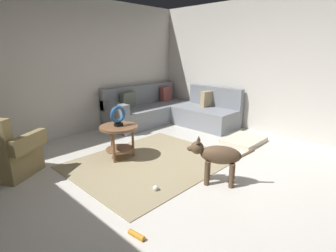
% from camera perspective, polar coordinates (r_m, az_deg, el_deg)
% --- Properties ---
extents(ground_plane, '(6.00, 6.00, 0.10)m').
position_cam_1_polar(ground_plane, '(3.57, 2.01, -12.67)').
color(ground_plane, silver).
extents(wall_back, '(6.00, 0.12, 2.70)m').
position_cam_1_polar(wall_back, '(5.54, -21.66, 11.77)').
color(wall_back, silver).
rests_on(wall_back, ground_plane).
extents(wall_right, '(0.12, 6.00, 2.70)m').
position_cam_1_polar(wall_right, '(5.68, 22.79, 11.74)').
color(wall_right, silver).
rests_on(wall_right, ground_plane).
extents(area_rug, '(2.30, 1.90, 0.01)m').
position_cam_1_polar(area_rug, '(4.09, -3.96, -7.94)').
color(area_rug, tan).
rests_on(area_rug, ground_plane).
extents(sectional_couch, '(2.20, 2.25, 0.88)m').
position_cam_1_polar(sectional_couch, '(6.12, 0.41, 3.18)').
color(sectional_couch, gray).
rests_on(sectional_couch, ground_plane).
extents(armchair, '(0.93, 0.99, 0.88)m').
position_cam_1_polar(armchair, '(4.17, -32.10, -5.30)').
color(armchair, olive).
rests_on(armchair, ground_plane).
extents(side_table, '(0.60, 0.60, 0.54)m').
position_cam_1_polar(side_table, '(4.18, -10.76, -1.60)').
color(side_table, brown).
rests_on(side_table, ground_plane).
extents(torus_sculpture, '(0.28, 0.08, 0.33)m').
position_cam_1_polar(torus_sculpture, '(4.10, -10.97, 2.32)').
color(torus_sculpture, black).
rests_on(torus_sculpture, side_table).
extents(dog_bed_mat, '(0.80, 0.60, 0.09)m').
position_cam_1_polar(dog_bed_mat, '(5.10, 16.36, -3.10)').
color(dog_bed_mat, beige).
rests_on(dog_bed_mat, ground_plane).
extents(dog, '(0.48, 0.75, 0.63)m').
position_cam_1_polar(dog, '(3.39, 10.76, -6.62)').
color(dog, brown).
rests_on(dog, ground_plane).
extents(dog_toy_ball, '(0.07, 0.07, 0.07)m').
position_cam_1_polar(dog_toy_ball, '(3.31, -2.71, -13.54)').
color(dog_toy_ball, silver).
rests_on(dog_toy_ball, ground_plane).
extents(dog_toy_rope, '(0.07, 0.19, 0.05)m').
position_cam_1_polar(dog_toy_rope, '(2.63, -6.97, -22.77)').
color(dog_toy_rope, orange).
rests_on(dog_toy_rope, ground_plane).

